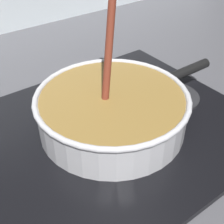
# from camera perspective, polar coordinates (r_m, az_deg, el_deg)

# --- Properties ---
(ground) EXTENTS (2.40, 1.60, 0.04)m
(ground) POSITION_cam_1_polar(r_m,az_deg,el_deg) (0.52, 0.85, -18.73)
(ground) COLOR #4C4C51
(hob_plate) EXTENTS (0.56, 0.48, 0.01)m
(hob_plate) POSITION_cam_1_polar(r_m,az_deg,el_deg) (0.63, 0.00, -3.11)
(hob_plate) COLOR black
(hob_plate) RESTS_ON ground
(burner_ring) EXTENTS (0.20, 0.20, 0.01)m
(burner_ring) POSITION_cam_1_polar(r_m,az_deg,el_deg) (0.62, 0.00, -2.40)
(burner_ring) COLOR #592D0C
(burner_ring) RESTS_ON hob_plate
(spare_burner) EXTENTS (0.12, 0.12, 0.01)m
(spare_burner) POSITION_cam_1_polar(r_m,az_deg,el_deg) (0.72, 11.27, 2.84)
(spare_burner) COLOR #262628
(spare_burner) RESTS_ON hob_plate
(cooking_pan) EXTENTS (0.43, 0.30, 0.34)m
(cooking_pan) POSITION_cam_1_polar(r_m,az_deg,el_deg) (0.60, 0.08, 0.47)
(cooking_pan) COLOR silver
(cooking_pan) RESTS_ON hob_plate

